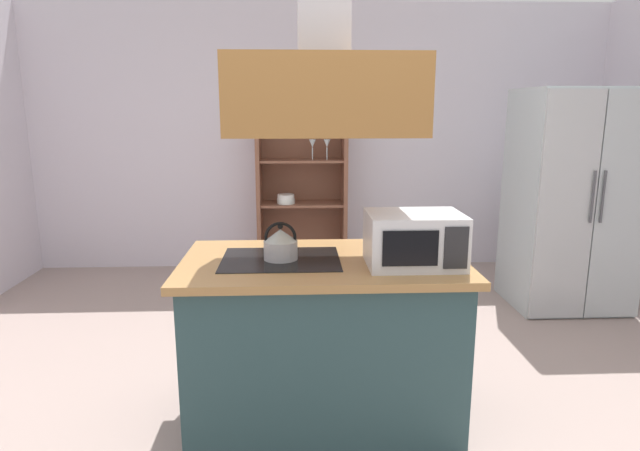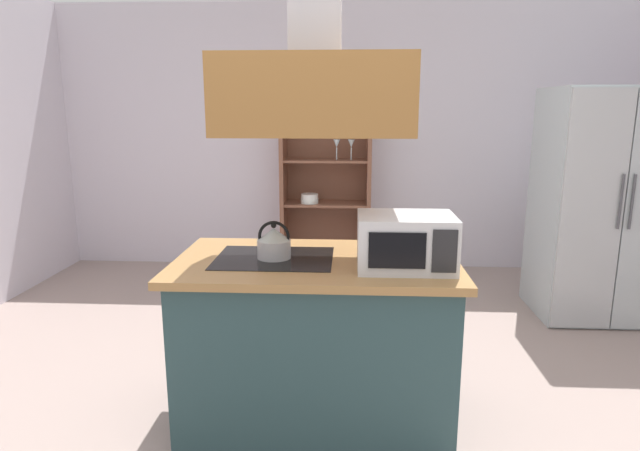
# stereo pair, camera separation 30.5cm
# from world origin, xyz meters

# --- Properties ---
(ground_plane) EXTENTS (7.80, 7.80, 0.00)m
(ground_plane) POSITION_xyz_m (0.00, 0.00, 0.00)
(ground_plane) COLOR gray
(wall_back) EXTENTS (6.00, 0.12, 2.70)m
(wall_back) POSITION_xyz_m (0.00, 3.00, 1.35)
(wall_back) COLOR silver
(wall_back) RESTS_ON ground
(kitchen_island) EXTENTS (1.44, 0.84, 0.90)m
(kitchen_island) POSITION_xyz_m (-0.11, -0.00, 0.45)
(kitchen_island) COLOR #2B484B
(kitchen_island) RESTS_ON ground
(range_hood) EXTENTS (0.90, 0.70, 1.17)m
(range_hood) POSITION_xyz_m (-0.11, -0.00, 1.81)
(range_hood) COLOR #A46D35
(refrigerator) EXTENTS (0.90, 0.78, 1.82)m
(refrigerator) POSITION_xyz_m (2.04, 1.66, 0.91)
(refrigerator) COLOR #B4C1C3
(refrigerator) RESTS_ON ground
(dish_cabinet) EXTENTS (0.90, 0.40, 1.76)m
(dish_cabinet) POSITION_xyz_m (-0.19, 2.78, 0.78)
(dish_cabinet) COLOR brown
(dish_cabinet) RESTS_ON ground
(kettle) EXTENTS (0.17, 0.17, 0.19)m
(kettle) POSITION_xyz_m (-0.33, -0.00, 0.98)
(kettle) COLOR #BAB7B9
(kettle) RESTS_ON kitchen_island
(cutting_board) EXTENTS (0.37, 0.28, 0.02)m
(cutting_board) POSITION_xyz_m (0.31, 0.22, 0.91)
(cutting_board) COLOR tan
(cutting_board) RESTS_ON kitchen_island
(microwave) EXTENTS (0.46, 0.35, 0.26)m
(microwave) POSITION_xyz_m (0.33, -0.13, 1.03)
(microwave) COLOR silver
(microwave) RESTS_ON kitchen_island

